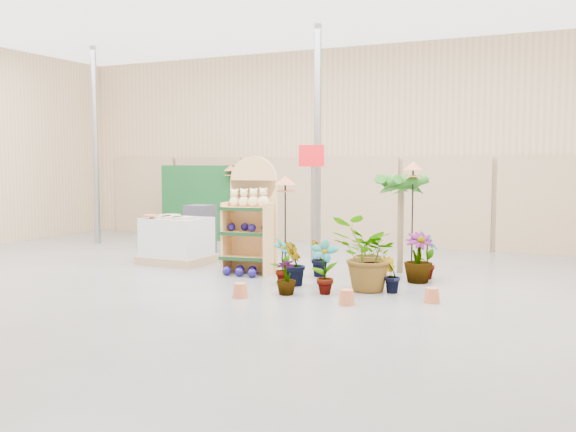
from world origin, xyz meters
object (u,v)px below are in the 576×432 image
Objects in this scene: display_shelf at (251,219)px; pallet_stack at (177,241)px; bird_table_front at (285,184)px; potted_plant_2 at (366,255)px.

display_shelf reaches higher than pallet_stack.
bird_table_front reaches higher than pallet_stack.
pallet_stack is (-1.72, 0.26, -0.48)m from display_shelf.
potted_plant_2 is at bearing -25.27° from display_shelf.
pallet_stack is 0.73× the size of bird_table_front.
display_shelf is at bearing -7.58° from pallet_stack.
bird_table_front is 1.54× the size of potted_plant_2.
display_shelf reaches higher than bird_table_front.
pallet_stack is 1.13× the size of potted_plant_2.
potted_plant_2 is (2.28, -0.74, -0.37)m from display_shelf.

